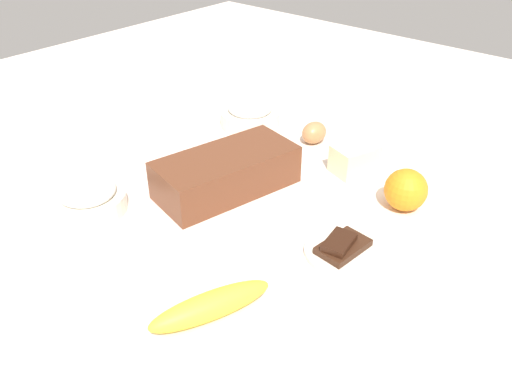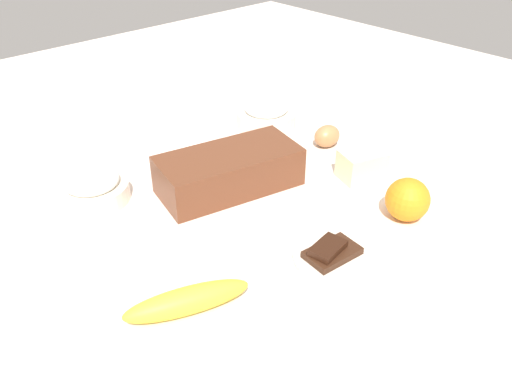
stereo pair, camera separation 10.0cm
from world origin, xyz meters
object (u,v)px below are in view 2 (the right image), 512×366
(banana, at_px, (187,301))
(butter_block, at_px, (362,165))
(loaf_pan, at_px, (229,170))
(chocolate_plate, at_px, (331,256))
(flour_bowl, at_px, (93,187))
(egg_near_butter, at_px, (327,136))
(sugar_bowl, at_px, (266,114))
(orange_fruit, at_px, (408,200))

(banana, bearing_deg, butter_block, -172.65)
(loaf_pan, height_order, banana, loaf_pan)
(banana, bearing_deg, chocolate_plate, 164.18)
(flour_bowl, xyz_separation_m, egg_near_butter, (-0.51, 0.16, -0.00))
(loaf_pan, distance_m, chocolate_plate, 0.29)
(butter_block, bearing_deg, sugar_bowl, -95.05)
(egg_near_butter, bearing_deg, orange_fruit, 68.82)
(banana, xyz_separation_m, butter_block, (-0.49, -0.06, 0.01))
(flour_bowl, relative_size, orange_fruit, 1.71)
(orange_fruit, height_order, butter_block, orange_fruit)
(flour_bowl, relative_size, banana, 0.73)
(egg_near_butter, height_order, chocolate_plate, egg_near_butter)
(flour_bowl, distance_m, sugar_bowl, 0.48)
(sugar_bowl, height_order, egg_near_butter, sugar_bowl)
(sugar_bowl, bearing_deg, banana, 36.16)
(sugar_bowl, bearing_deg, orange_fruit, 79.70)
(sugar_bowl, xyz_separation_m, orange_fruit, (0.08, 0.46, 0.01))
(loaf_pan, height_order, egg_near_butter, loaf_pan)
(flour_bowl, distance_m, orange_fruit, 0.60)
(egg_near_butter, bearing_deg, flour_bowl, -17.32)
(butter_block, distance_m, chocolate_plate, 0.28)
(sugar_bowl, relative_size, chocolate_plate, 1.14)
(orange_fruit, relative_size, butter_block, 0.90)
(sugar_bowl, xyz_separation_m, banana, (0.52, 0.38, -0.01))
(chocolate_plate, bearing_deg, flour_bowl, -65.00)
(loaf_pan, relative_size, butter_block, 3.35)
(loaf_pan, height_order, chocolate_plate, loaf_pan)
(sugar_bowl, relative_size, banana, 0.78)
(loaf_pan, relative_size, orange_fruit, 3.72)
(orange_fruit, relative_size, egg_near_butter, 1.25)
(loaf_pan, bearing_deg, chocolate_plate, 98.36)
(egg_near_butter, bearing_deg, sugar_bowl, -81.13)
(orange_fruit, relative_size, chocolate_plate, 0.62)
(loaf_pan, height_order, sugar_bowl, loaf_pan)
(sugar_bowl, relative_size, egg_near_butter, 2.28)
(banana, height_order, butter_block, butter_block)
(flour_bowl, distance_m, butter_block, 0.54)
(loaf_pan, distance_m, butter_block, 0.28)
(flour_bowl, height_order, sugar_bowl, sugar_bowl)
(butter_block, relative_size, chocolate_plate, 0.69)
(chocolate_plate, bearing_deg, egg_near_butter, -138.04)
(banana, relative_size, butter_block, 2.11)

